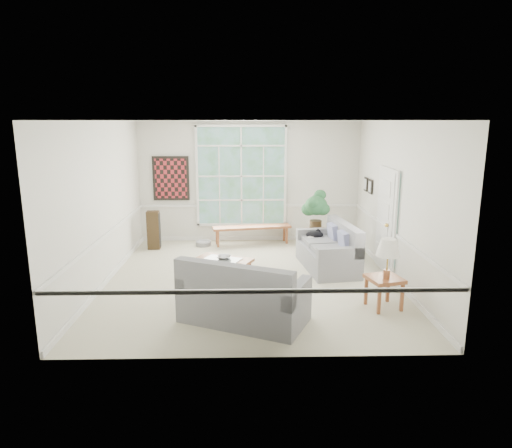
{
  "coord_description": "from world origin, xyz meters",
  "views": [
    {
      "loc": [
        -0.1,
        -8.38,
        2.99
      ],
      "look_at": [
        0.1,
        0.2,
        1.05
      ],
      "focal_mm": 32.0,
      "sensor_mm": 36.0,
      "label": 1
    }
  ],
  "objects_px": {
    "loveseat_right": "(328,246)",
    "end_table": "(317,240)",
    "loveseat_front": "(244,289)",
    "coffee_table": "(223,269)",
    "side_table": "(384,292)"
  },
  "relations": [
    {
      "from": "end_table",
      "to": "side_table",
      "type": "relative_size",
      "value": 0.98
    },
    {
      "from": "loveseat_right",
      "to": "loveseat_front",
      "type": "relative_size",
      "value": 0.95
    },
    {
      "from": "loveseat_right",
      "to": "loveseat_front",
      "type": "distance_m",
      "value": 3.04
    },
    {
      "from": "loveseat_front",
      "to": "side_table",
      "type": "xyz_separation_m",
      "value": [
        2.28,
        0.44,
        -0.24
      ]
    },
    {
      "from": "loveseat_right",
      "to": "side_table",
      "type": "bearing_deg",
      "value": -82.26
    },
    {
      "from": "coffee_table",
      "to": "side_table",
      "type": "distance_m",
      "value": 3.06
    },
    {
      "from": "coffee_table",
      "to": "side_table",
      "type": "height_order",
      "value": "side_table"
    },
    {
      "from": "loveseat_right",
      "to": "loveseat_front",
      "type": "bearing_deg",
      "value": -131.76
    },
    {
      "from": "loveseat_right",
      "to": "end_table",
      "type": "height_order",
      "value": "loveseat_right"
    },
    {
      "from": "side_table",
      "to": "coffee_table",
      "type": "bearing_deg",
      "value": 151.36
    },
    {
      "from": "coffee_table",
      "to": "end_table",
      "type": "height_order",
      "value": "end_table"
    },
    {
      "from": "loveseat_front",
      "to": "coffee_table",
      "type": "bearing_deg",
      "value": 126.76
    },
    {
      "from": "end_table",
      "to": "coffee_table",
      "type": "bearing_deg",
      "value": -138.24
    },
    {
      "from": "loveseat_right",
      "to": "end_table",
      "type": "relative_size",
      "value": 3.41
    },
    {
      "from": "loveseat_front",
      "to": "coffee_table",
      "type": "height_order",
      "value": "loveseat_front"
    }
  ]
}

